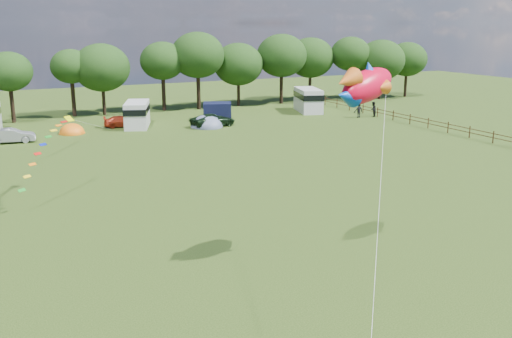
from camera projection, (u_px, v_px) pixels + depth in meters
name	position (u px, v px, depth m)	size (l,w,h in m)	color
ground_plane	(341.00, 306.00, 23.57)	(180.00, 180.00, 0.00)	black
tree_line	(131.00, 64.00, 72.12)	(102.98, 10.98, 10.27)	black
fence	(401.00, 116.00, 67.02)	(0.12, 33.12, 1.20)	#472D19
car_b	(12.00, 136.00, 55.48)	(1.50, 4.02, 1.42)	gray
car_c	(123.00, 121.00, 64.05)	(1.73, 4.11, 1.23)	red
car_d	(213.00, 120.00, 64.31)	(2.36, 5.22, 1.42)	black
campervan_c	(137.00, 113.00, 63.85)	(4.25, 6.25, 2.82)	silver
campervan_d	(308.00, 99.00, 74.87)	(4.36, 6.70, 3.04)	silver
tent_orange	(72.00, 133.00, 60.33)	(2.71, 2.97, 2.12)	orange
tent_greyblue	(207.00, 127.00, 64.11)	(3.66, 4.01, 2.72)	slate
awning_navy	(217.00, 111.00, 68.70)	(3.31, 2.69, 2.07)	black
fish_kite	(364.00, 86.00, 26.06)	(4.29, 2.53, 2.25)	red
streamer_kite_b	(50.00, 141.00, 37.01)	(4.24, 4.59, 3.78)	#D6E203
walker_a	(373.00, 109.00, 70.82)	(0.92, 0.57, 1.89)	black
walker_b	(358.00, 110.00, 70.28)	(1.27, 0.59, 1.96)	black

